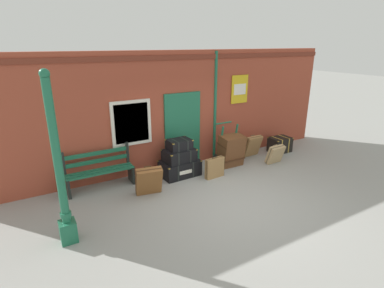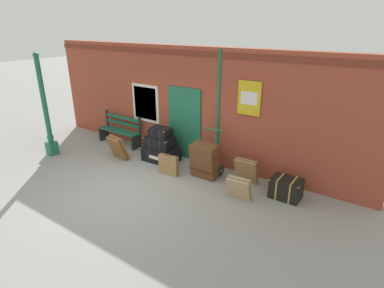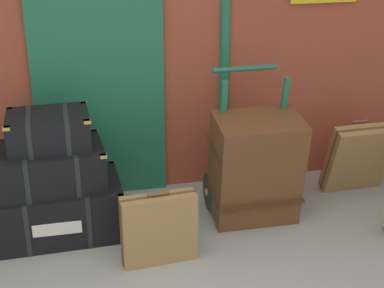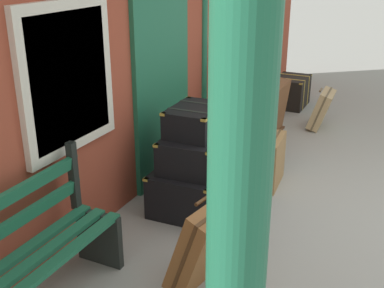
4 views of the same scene
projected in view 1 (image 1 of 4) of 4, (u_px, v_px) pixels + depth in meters
ground_plane at (233, 201)px, 6.80m from camera, size 60.00×60.00×0.00m
brick_facade at (178, 110)px, 8.42m from camera, size 10.40×0.35×3.20m
lamp_post at (61, 183)px, 5.06m from camera, size 0.28×0.28×3.02m
platform_bench at (100, 171)px, 7.30m from camera, size 1.60×0.43×1.01m
steamer_trunk_base at (180, 168)px, 8.06m from camera, size 1.03×0.69×0.43m
steamer_trunk_middle at (179, 155)px, 7.92m from camera, size 0.85×0.61×0.33m
steamer_trunk_top at (179, 144)px, 7.85m from camera, size 0.62×0.47×0.27m
porters_trolley at (227, 155)px, 8.83m from camera, size 0.71×0.58×1.20m
large_brown_trunk at (231, 150)px, 8.62m from camera, size 0.70×0.54×0.93m
suitcase_tan at (149, 181)px, 6.97m from camera, size 0.65×0.50×0.71m
suitcase_cream at (275, 154)px, 8.85m from camera, size 0.55×0.35×0.56m
suitcase_beige at (215, 168)px, 7.92m from camera, size 0.56×0.19×0.57m
suitcase_olive at (252, 146)px, 9.38m from camera, size 0.57×0.35×0.68m
corner_trunk at (280, 145)px, 9.81m from camera, size 0.69×0.49×0.49m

